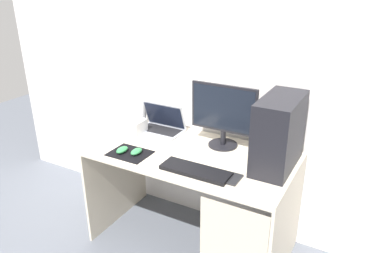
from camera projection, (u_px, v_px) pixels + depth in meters
ground_plane at (192, 242)px, 2.68m from camera, size 8.00×8.00×0.00m
wall_back at (220, 53)px, 2.49m from camera, size 4.00×0.05×2.60m
desk at (193, 174)px, 2.44m from camera, size 1.32×0.68×0.73m
pc_tower at (279, 133)px, 2.15m from camera, size 0.21×0.44×0.43m
monitor at (223, 115)px, 2.40m from camera, size 0.45×0.20×0.43m
laptop at (161, 126)px, 2.70m from camera, size 0.33×0.22×0.21m
speaker at (141, 113)px, 2.79m from camera, size 0.07×0.07×0.20m
projector at (131, 126)px, 2.67m from camera, size 0.20×0.14×0.10m
keyboard at (196, 171)px, 2.15m from camera, size 0.42×0.14×0.02m
mousepad at (130, 153)px, 2.38m from camera, size 0.26×0.20×0.00m
mouse_left at (136, 152)px, 2.36m from camera, size 0.06×0.10×0.03m
mouse_right at (122, 150)px, 2.38m from camera, size 0.06×0.10×0.03m
cell_phone at (234, 179)px, 2.08m from camera, size 0.07×0.13×0.01m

